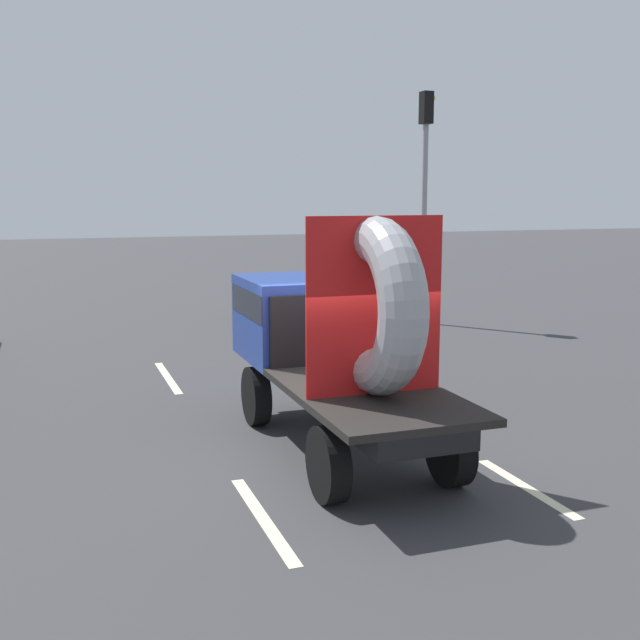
% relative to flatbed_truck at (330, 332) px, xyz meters
% --- Properties ---
extents(ground_plane, '(120.00, 120.00, 0.00)m').
position_rel_flatbed_truck_xyz_m(ground_plane, '(-0.15, -0.81, -1.71)').
color(ground_plane, '#38383A').
extents(flatbed_truck, '(2.02, 5.55, 3.52)m').
position_rel_flatbed_truck_xyz_m(flatbed_truck, '(0.00, 0.00, 0.00)').
color(flatbed_truck, black).
rests_on(flatbed_truck, ground_plane).
extents(distant_sedan, '(1.75, 4.09, 1.33)m').
position_rel_flatbed_truck_xyz_m(distant_sedan, '(3.50, 10.94, -0.99)').
color(distant_sedan, black).
rests_on(distant_sedan, ground_plane).
extents(traffic_light, '(0.42, 0.36, 6.66)m').
position_rel_flatbed_truck_xyz_m(traffic_light, '(6.41, 9.51, 2.57)').
color(traffic_light, gray).
rests_on(traffic_light, ground_plane).
extents(lane_dash_left_near, '(0.16, 2.61, 0.01)m').
position_rel_flatbed_truck_xyz_m(lane_dash_left_near, '(-1.75, -2.48, -1.70)').
color(lane_dash_left_near, beige).
rests_on(lane_dash_left_near, ground_plane).
extents(lane_dash_left_far, '(0.16, 2.92, 0.01)m').
position_rel_flatbed_truck_xyz_m(lane_dash_left_far, '(-1.75, 5.04, -1.70)').
color(lane_dash_left_far, beige).
rests_on(lane_dash_left_far, ground_plane).
extents(lane_dash_right_near, '(0.16, 2.17, 0.01)m').
position_rel_flatbed_truck_xyz_m(lane_dash_right_near, '(1.75, -2.69, -1.70)').
color(lane_dash_right_near, beige).
rests_on(lane_dash_right_near, ground_plane).
extents(lane_dash_right_far, '(0.16, 2.81, 0.01)m').
position_rel_flatbed_truck_xyz_m(lane_dash_right_far, '(1.75, 5.93, -1.70)').
color(lane_dash_right_far, beige).
rests_on(lane_dash_right_far, ground_plane).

